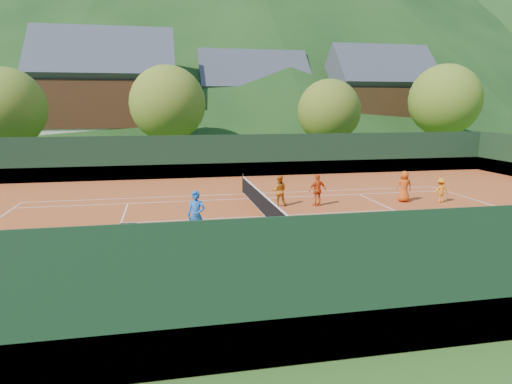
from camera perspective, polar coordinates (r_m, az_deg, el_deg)
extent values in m
plane|color=#295119|center=(20.95, 1.20, -3.10)|extent=(400.00, 400.00, 0.00)
cube|color=#B3481D|center=(20.95, 1.20, -3.07)|extent=(40.00, 24.00, 0.02)
imported|color=blue|center=(17.25, -7.48, -2.94)|extent=(0.80, 0.67, 1.88)
imported|color=orange|center=(22.98, 2.93, 0.17)|extent=(0.87, 0.74, 1.56)
imported|color=#E74F14|center=(23.15, 7.71, 0.24)|extent=(1.01, 0.58, 1.63)
imported|color=#D54C12|center=(25.14, 18.02, 0.67)|extent=(0.89, 0.66, 1.65)
imported|color=orange|center=(25.66, 22.09, 0.18)|extent=(0.85, 0.51, 1.28)
sphere|color=#DFF028|center=(13.19, -19.34, -11.96)|extent=(0.07, 0.07, 0.07)
sphere|color=#DFF028|center=(13.54, 22.08, -11.56)|extent=(0.07, 0.07, 0.07)
sphere|color=#DFF028|center=(14.41, 13.66, -9.70)|extent=(0.07, 0.07, 0.07)
sphere|color=#DFF028|center=(19.65, -22.45, -4.71)|extent=(0.07, 0.07, 0.07)
sphere|color=#DFF028|center=(18.90, -17.61, -4.98)|extent=(0.07, 0.07, 0.07)
sphere|color=#DFF028|center=(14.78, -8.58, -8.98)|extent=(0.07, 0.07, 0.07)
sphere|color=#DFF028|center=(18.21, -0.30, -5.06)|extent=(0.07, 0.07, 0.07)
sphere|color=#DFF028|center=(21.69, 16.32, -2.91)|extent=(0.07, 0.07, 0.07)
sphere|color=#DFF028|center=(17.75, -11.73, -5.71)|extent=(0.07, 0.07, 0.07)
sphere|color=#DFF028|center=(18.43, 9.62, -5.02)|extent=(0.07, 0.07, 0.07)
sphere|color=#DFF028|center=(14.52, 12.85, -9.50)|extent=(0.07, 0.07, 0.07)
sphere|color=#DFF028|center=(17.84, 19.97, -6.05)|extent=(0.07, 0.07, 0.07)
sphere|color=#DFF028|center=(15.60, 7.63, -7.88)|extent=(0.07, 0.07, 0.07)
sphere|color=#DFF028|center=(17.18, -8.04, -6.14)|extent=(0.07, 0.07, 0.07)
sphere|color=#DFF028|center=(13.76, -24.95, -11.42)|extent=(0.07, 0.07, 0.07)
sphere|color=#DFF028|center=(19.03, -16.88, -4.84)|extent=(0.07, 0.07, 0.07)
sphere|color=#DFF028|center=(17.16, 19.31, -6.67)|extent=(0.07, 0.07, 0.07)
sphere|color=#DFF028|center=(17.42, -15.88, -6.21)|extent=(0.07, 0.07, 0.07)
sphere|color=#DFF028|center=(18.60, 13.96, -5.04)|extent=(0.07, 0.07, 0.07)
sphere|color=#DFF028|center=(16.57, 18.57, -7.24)|extent=(0.07, 0.07, 0.07)
cube|color=silver|center=(26.19, 27.49, -1.47)|extent=(0.06, 10.97, 0.00)
cube|color=white|center=(15.84, 5.58, -7.66)|extent=(23.77, 0.06, 0.00)
cube|color=white|center=(26.20, -1.43, -0.24)|extent=(23.77, 0.06, 0.00)
cube|color=silver|center=(17.10, 4.23, -6.25)|extent=(23.77, 0.06, 0.00)
cube|color=white|center=(24.88, -0.88, -0.83)|extent=(23.77, 0.06, 0.00)
cube|color=white|center=(20.55, -16.53, -3.76)|extent=(0.06, 8.23, 0.00)
cube|color=white|center=(23.17, 16.85, -2.16)|extent=(0.06, 8.23, 0.00)
cube|color=silver|center=(20.94, 1.20, -3.04)|extent=(12.80, 0.06, 0.00)
cube|color=white|center=(20.94, 1.20, -3.04)|extent=(0.06, 10.97, 0.00)
cube|color=black|center=(20.84, 1.20, -1.85)|extent=(0.03, 11.97, 0.90)
cube|color=white|center=(20.74, 1.21, -0.58)|extent=(0.05, 11.97, 0.06)
cylinder|color=black|center=(15.22, 6.17, -6.28)|extent=(0.10, 0.10, 1.10)
cylinder|color=black|center=(26.59, -1.62, 1.12)|extent=(0.10, 0.10, 1.10)
cube|color=black|center=(32.35, -3.46, 4.53)|extent=(40.00, 0.05, 3.00)
cube|color=#1A5D28|center=(32.47, -3.44, 2.77)|extent=(40.40, 0.05, 1.00)
cube|color=black|center=(9.68, 17.27, -10.91)|extent=(40.00, 0.05, 3.00)
cube|color=#195925|center=(10.08, 16.94, -16.21)|extent=(40.40, 0.05, 1.00)
cylinder|color=black|center=(16.09, -16.65, -6.77)|extent=(0.02, 0.02, 0.55)
cylinder|color=black|center=(16.05, -14.68, -6.71)|extent=(0.02, 0.02, 0.55)
cylinder|color=black|center=(16.62, -16.48, -6.20)|extent=(0.02, 0.02, 0.55)
cylinder|color=black|center=(16.57, -14.58, -6.15)|extent=(0.02, 0.02, 0.55)
cube|color=black|center=(16.25, -15.65, -5.53)|extent=(0.55, 0.55, 0.02)
cube|color=black|center=(15.93, -15.75, -5.02)|extent=(0.55, 0.02, 0.45)
cube|color=black|center=(16.46, -15.62, -4.51)|extent=(0.55, 0.02, 0.45)
cube|color=black|center=(16.22, -16.66, -4.79)|extent=(0.02, 0.55, 0.45)
cube|color=black|center=(16.17, -14.71, -4.73)|extent=(0.02, 0.55, 0.45)
sphere|color=#CCE526|center=(15.96, -16.51, -4.32)|extent=(0.07, 0.07, 0.07)
sphere|color=#CCE526|center=(16.10, -16.47, -4.19)|extent=(0.07, 0.07, 0.07)
sphere|color=#CCE526|center=(16.23, -16.43, -4.07)|extent=(0.07, 0.07, 0.07)
sphere|color=#CCE526|center=(16.36, -16.39, -3.95)|extent=(0.07, 0.07, 0.07)
sphere|color=#CCE526|center=(15.95, -16.02, -4.30)|extent=(0.07, 0.07, 0.07)
sphere|color=#CCE526|center=(16.08, -15.98, -4.18)|extent=(0.07, 0.07, 0.07)
sphere|color=#CCE526|center=(16.22, -15.94, -4.06)|extent=(0.07, 0.07, 0.07)
sphere|color=#CCE526|center=(16.35, -15.91, -3.93)|extent=(0.07, 0.07, 0.07)
sphere|color=#CCE526|center=(15.94, -15.53, -4.29)|extent=(0.07, 0.07, 0.07)
sphere|color=#CCE526|center=(16.07, -15.49, -4.16)|extent=(0.07, 0.07, 0.07)
sphere|color=#CCE526|center=(16.20, -15.46, -4.04)|extent=(0.07, 0.07, 0.07)
sphere|color=#CCE526|center=(16.34, -15.43, -3.92)|extent=(0.07, 0.07, 0.07)
sphere|color=#CCE526|center=(15.93, -15.03, -4.27)|extent=(0.07, 0.07, 0.07)
sphere|color=#CCE526|center=(16.06, -15.01, -4.15)|extent=(0.07, 0.07, 0.07)
sphere|color=#CCE526|center=(16.19, -14.98, -4.02)|extent=(0.07, 0.07, 0.07)
sphere|color=#CCE526|center=(16.33, -14.95, -3.90)|extent=(0.07, 0.07, 0.07)
cube|color=beige|center=(50.28, -17.85, 6.16)|extent=(12.00, 9.00, 2.88)
cube|color=#3C1F10|center=(50.15, -18.09, 10.35)|extent=(12.24, 9.18, 4.48)
cube|color=#42424A|center=(50.24, -18.29, 13.58)|extent=(13.80, 9.93, 9.93)
cube|color=beige|center=(54.98, -0.46, 6.83)|extent=(11.00, 8.00, 2.52)
cube|color=#37200F|center=(54.86, -0.46, 10.19)|extent=(11.22, 8.16, 3.92)
cube|color=#3E3F46|center=(54.89, -0.47, 12.86)|extent=(12.65, 8.82, 8.82)
cube|color=beige|center=(55.65, 14.76, 6.62)|extent=(10.00, 8.00, 2.70)
cube|color=#341E0E|center=(55.53, 14.93, 10.17)|extent=(10.20, 8.16, 4.20)
cube|color=#404047|center=(55.58, 15.07, 12.95)|extent=(11.50, 8.82, 8.82)
cylinder|color=#412A1A|center=(39.73, -28.35, 4.17)|extent=(0.36, 0.36, 2.70)
sphere|color=#4B711E|center=(39.56, -28.81, 9.24)|extent=(6.00, 6.00, 6.00)
cylinder|color=#402919|center=(40.01, -10.79, 5.43)|extent=(0.36, 0.36, 2.88)
sphere|color=#51731E|center=(39.85, -10.98, 10.82)|extent=(6.40, 6.40, 6.40)
cylinder|color=#3E2818|center=(41.62, 8.97, 5.44)|extent=(0.36, 0.36, 2.52)
sphere|color=#4C6B1C|center=(41.45, 9.11, 9.97)|extent=(5.60, 5.60, 5.60)
cylinder|color=#3C2618|center=(47.96, 22.20, 5.79)|extent=(0.36, 0.36, 3.06)
sphere|color=#4B721E|center=(47.84, 22.54, 10.56)|extent=(6.80, 6.80, 6.80)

